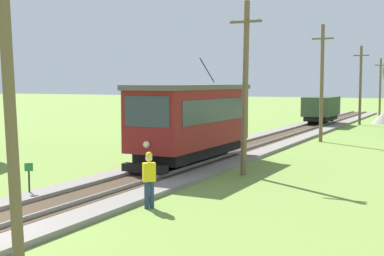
# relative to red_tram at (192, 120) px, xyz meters

# --- Properties ---
(red_tram) EXTENTS (2.60, 8.54, 4.79)m
(red_tram) POSITION_rel_red_tram_xyz_m (0.00, 0.00, 0.00)
(red_tram) COLOR maroon
(red_tram) RESTS_ON rail_right
(freight_car) EXTENTS (2.40, 5.20, 2.31)m
(freight_car) POSITION_rel_red_tram_xyz_m (-0.00, 25.97, -0.64)
(freight_car) COLOR #384C33
(freight_car) RESTS_ON rail_right
(utility_pole_foreground) EXTENTS (1.40, 0.51, 6.92)m
(utility_pole_foreground) POSITION_rel_red_tram_xyz_m (3.03, -14.00, 1.36)
(utility_pole_foreground) COLOR brown
(utility_pole_foreground) RESTS_ON ground
(utility_pole_near_tram) EXTENTS (1.40, 0.51, 7.34)m
(utility_pole_near_tram) POSITION_rel_red_tram_xyz_m (3.03, -1.03, 1.57)
(utility_pole_near_tram) COLOR brown
(utility_pole_near_tram) RESTS_ON ground
(utility_pole_mid) EXTENTS (1.40, 0.25, 7.72)m
(utility_pole_mid) POSITION_rel_red_tram_xyz_m (3.03, 12.86, 1.76)
(utility_pole_mid) COLOR brown
(utility_pole_mid) RESTS_ON ground
(utility_pole_far) EXTENTS (1.40, 0.37, 7.29)m
(utility_pole_far) POSITION_rel_red_tram_xyz_m (3.03, 28.23, 1.55)
(utility_pole_far) COLOR brown
(utility_pole_far) RESTS_ON ground
(utility_pole_distant) EXTENTS (1.40, 0.45, 6.75)m
(utility_pole_distant) POSITION_rel_red_tram_xyz_m (3.03, 42.07, 1.28)
(utility_pole_distant) COLOR brown
(utility_pole_distant) RESTS_ON ground
(trackside_signal_marker) EXTENTS (0.21, 0.21, 1.18)m
(trackside_signal_marker) POSITION_rel_red_tram_xyz_m (-1.94, -8.50, -1.53)
(trackside_signal_marker) COLOR black
(trackside_signal_marker) RESTS_ON ground
(track_worker) EXTENTS (0.44, 0.44, 1.78)m
(track_worker) POSITION_rel_red_tram_xyz_m (2.58, -8.02, -1.21)
(track_worker) COLOR navy
(track_worker) RESTS_ON ground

